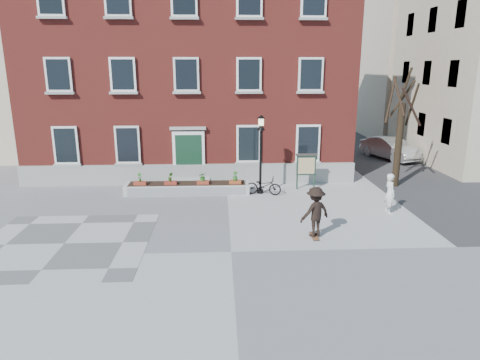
{
  "coord_description": "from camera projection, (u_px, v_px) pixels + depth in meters",
  "views": [
    {
      "loc": [
        -0.37,
        -13.61,
        6.18
      ],
      "look_at": [
        0.5,
        4.0,
        1.5
      ],
      "focal_mm": 32.0,
      "sensor_mm": 36.0,
      "label": 1
    }
  ],
  "objects": [
    {
      "name": "parked_car",
      "position": [
        390.0,
        148.0,
        29.38
      ],
      "size": [
        3.07,
        4.86,
        1.51
      ],
      "primitive_type": "imported",
      "rotation": [
        0.0,
        0.0,
        0.35
      ],
      "color": "silver",
      "rests_on": "ground"
    },
    {
      "name": "skateboarder",
      "position": [
        315.0,
        212.0,
        15.74
      ],
      "size": [
        1.39,
        1.14,
        1.95
      ],
      "color": "brown",
      "rests_on": "ground"
    },
    {
      "name": "lamp_post",
      "position": [
        261.0,
        143.0,
        20.94
      ],
      "size": [
        0.4,
        0.4,
        3.93
      ],
      "color": "black",
      "rests_on": "ground"
    },
    {
      "name": "notice_board",
      "position": [
        306.0,
        165.0,
        22.01
      ],
      "size": [
        1.1,
        0.16,
        1.87
      ],
      "color": "black",
      "rests_on": "ground"
    },
    {
      "name": "side_street",
      "position": [
        457.0,
        55.0,
        32.89
      ],
      "size": [
        15.2,
        36.0,
        14.5
      ],
      "color": "#3B3B3E",
      "rests_on": "ground"
    },
    {
      "name": "checker_patch",
      "position": [
        64.0,
        244.0,
        15.42
      ],
      "size": [
        6.0,
        6.0,
        0.01
      ],
      "primitive_type": "cube",
      "color": "#595A5C",
      "rests_on": "ground"
    },
    {
      "name": "bare_tree",
      "position": [
        400.0,
        134.0,
        22.18
      ],
      "size": [
        1.83,
        1.83,
        6.16
      ],
      "color": "black",
      "rests_on": "ground"
    },
    {
      "name": "planter_assembly",
      "position": [
        188.0,
        187.0,
        21.49
      ],
      "size": [
        6.2,
        1.12,
        1.15
      ],
      "color": "silver",
      "rests_on": "ground"
    },
    {
      "name": "bicycle",
      "position": [
        263.0,
        186.0,
        21.23
      ],
      "size": [
        1.85,
        0.99,
        0.92
      ],
      "primitive_type": "imported",
      "rotation": [
        0.0,
        0.0,
        1.34
      ],
      "color": "black",
      "rests_on": "ground"
    },
    {
      "name": "brick_building",
      "position": [
        192.0,
        65.0,
        26.52
      ],
      "size": [
        18.4,
        10.85,
        12.6
      ],
      "color": "maroon",
      "rests_on": "ground"
    },
    {
      "name": "bystander",
      "position": [
        390.0,
        193.0,
        18.49
      ],
      "size": [
        0.47,
        0.67,
        1.76
      ],
      "primitive_type": "imported",
      "rotation": [
        0.0,
        0.0,
        1.64
      ],
      "color": "silver",
      "rests_on": "ground"
    },
    {
      "name": "ground",
      "position": [
        231.0,
        252.0,
        14.74
      ],
      "size": [
        100.0,
        100.0,
        0.0
      ],
      "primitive_type": "plane",
      "color": "#9F9EA1",
      "rests_on": "ground"
    }
  ]
}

